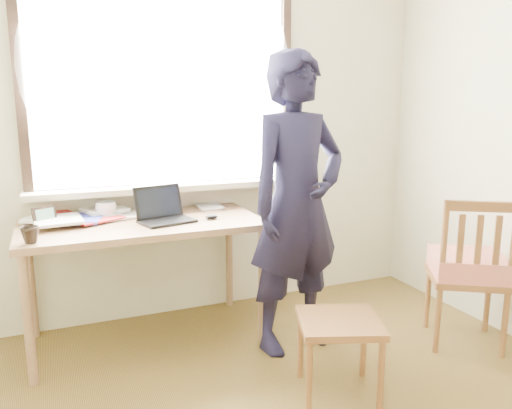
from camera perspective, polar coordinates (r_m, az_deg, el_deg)
name	(u,v)px	position (r m, az deg, el deg)	size (l,w,h in m)	color
room_shell	(325,60)	(1.85, 7.89, 16.09)	(3.52, 4.02, 2.61)	beige
desk	(143,234)	(3.16, -12.75, -3.33)	(1.44, 0.72, 0.77)	olive
laptop	(163,213)	(3.12, -10.54, -0.96)	(0.36, 0.32, 0.21)	black
mug_white	(106,210)	(3.30, -16.77, -0.60)	(0.13, 0.13, 0.10)	white
mug_dark	(30,235)	(2.84, -24.39, -3.19)	(0.09, 0.09, 0.09)	black
mouse	(212,217)	(3.14, -5.10, -1.40)	(0.08, 0.06, 0.03)	black
desk_clutter	(63,218)	(3.30, -21.20, -1.44)	(0.78, 0.51, 0.04)	red
book_a	(81,216)	(3.34, -19.33, -1.28)	(0.21, 0.29, 0.03)	white
book_b	(198,207)	(3.47, -6.65, -0.33)	(0.16, 0.22, 0.02)	white
picture_frame	(45,217)	(3.19, -23.01, -1.35)	(0.13, 0.08, 0.11)	black
work_chair	(339,331)	(2.65, 9.49, -14.06)	(0.51, 0.50, 0.41)	brown
side_chair	(468,267)	(3.36, 23.08, -6.64)	(0.59, 0.59, 0.94)	brown
person	(297,204)	(2.98, 4.70, 0.03)	(0.65, 0.43, 1.79)	black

